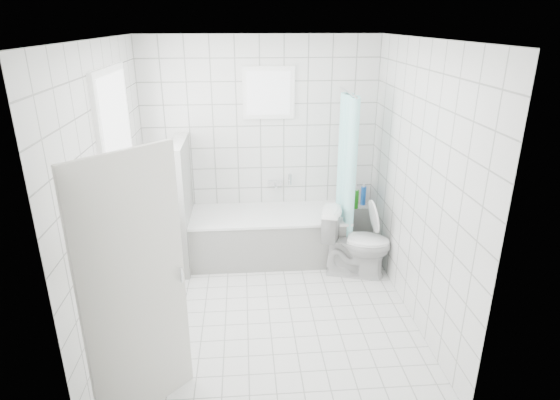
{
  "coord_description": "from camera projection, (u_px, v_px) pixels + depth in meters",
  "views": [
    {
      "loc": [
        -0.2,
        -4.02,
        2.74
      ],
      "look_at": [
        0.14,
        0.35,
        1.05
      ],
      "focal_mm": 30.0,
      "sensor_mm": 36.0,
      "label": 1
    }
  ],
  "objects": [
    {
      "name": "ground",
      "position": [
        269.0,
        309.0,
        4.74
      ],
      "size": [
        3.0,
        3.0,
        0.0
      ],
      "primitive_type": "plane",
      "color": "white",
      "rests_on": "ground"
    },
    {
      "name": "ceiling",
      "position": [
        266.0,
        39.0,
        3.8
      ],
      "size": [
        3.0,
        3.0,
        0.0
      ],
      "primitive_type": "plane",
      "rotation": [
        3.14,
        0.0,
        0.0
      ],
      "color": "white",
      "rests_on": "ground"
    },
    {
      "name": "wall_back",
      "position": [
        261.0,
        147.0,
        5.67
      ],
      "size": [
        2.8,
        0.02,
        2.6
      ],
      "primitive_type": "cube",
      "color": "white",
      "rests_on": "ground"
    },
    {
      "name": "wall_front",
      "position": [
        280.0,
        271.0,
        2.88
      ],
      "size": [
        2.8,
        0.02,
        2.6
      ],
      "primitive_type": "cube",
      "color": "white",
      "rests_on": "ground"
    },
    {
      "name": "wall_left",
      "position": [
        111.0,
        193.0,
        4.17
      ],
      "size": [
        0.02,
        3.0,
        2.6
      ],
      "primitive_type": "cube",
      "color": "white",
      "rests_on": "ground"
    },
    {
      "name": "wall_right",
      "position": [
        417.0,
        185.0,
        4.37
      ],
      "size": [
        0.02,
        3.0,
        2.6
      ],
      "primitive_type": "cube",
      "color": "white",
      "rests_on": "ground"
    },
    {
      "name": "window_left",
      "position": [
        120.0,
        151.0,
        4.34
      ],
      "size": [
        0.01,
        0.9,
        1.4
      ],
      "primitive_type": "cube",
      "color": "white",
      "rests_on": "wall_left"
    },
    {
      "name": "window_back",
      "position": [
        269.0,
        93.0,
        5.4
      ],
      "size": [
        0.5,
        0.01,
        0.5
      ],
      "primitive_type": "cube",
      "color": "white",
      "rests_on": "wall_back"
    },
    {
      "name": "window_sill",
      "position": [
        134.0,
        224.0,
        4.61
      ],
      "size": [
        0.18,
        1.02,
        0.08
      ],
      "primitive_type": "cube",
      "color": "white",
      "rests_on": "wall_left"
    },
    {
      "name": "door",
      "position": [
        136.0,
        293.0,
        3.2
      ],
      "size": [
        0.59,
        0.6,
        2.0
      ],
      "primitive_type": "cube",
      "rotation": [
        0.0,
        0.0,
        -0.78
      ],
      "color": "silver",
      "rests_on": "ground"
    },
    {
      "name": "bathtub",
      "position": [
        269.0,
        235.0,
        5.69
      ],
      "size": [
        1.87,
        0.77,
        0.58
      ],
      "color": "white",
      "rests_on": "ground"
    },
    {
      "name": "partition_wall",
      "position": [
        183.0,
        204.0,
        5.4
      ],
      "size": [
        0.15,
        0.85,
        1.5
      ],
      "primitive_type": "cube",
      "color": "white",
      "rests_on": "ground"
    },
    {
      "name": "tiled_ledge",
      "position": [
        358.0,
        225.0,
        6.01
      ],
      "size": [
        0.4,
        0.24,
        0.55
      ],
      "primitive_type": "cube",
      "color": "white",
      "rests_on": "ground"
    },
    {
      "name": "toilet",
      "position": [
        356.0,
        243.0,
        5.28
      ],
      "size": [
        0.86,
        0.64,
        0.78
      ],
      "primitive_type": "imported",
      "rotation": [
        0.0,
        0.0,
        1.28
      ],
      "color": "white",
      "rests_on": "ground"
    },
    {
      "name": "curtain_rod",
      "position": [
        348.0,
        92.0,
        5.11
      ],
      "size": [
        0.02,
        0.8,
        0.02
      ],
      "primitive_type": "cylinder",
      "rotation": [
        1.57,
        0.0,
        0.0
      ],
      "color": "silver",
      "rests_on": "wall_back"
    },
    {
      "name": "shower_curtain",
      "position": [
        346.0,
        174.0,
        5.31
      ],
      "size": [
        0.14,
        0.48,
        1.78
      ],
      "primitive_type": null,
      "color": "#51EEE4",
      "rests_on": "curtain_rod"
    },
    {
      "name": "tub_faucet",
      "position": [
        275.0,
        183.0,
        5.8
      ],
      "size": [
        0.18,
        0.06,
        0.06
      ],
      "primitive_type": "cube",
      "color": "silver",
      "rests_on": "wall_back"
    },
    {
      "name": "sill_bottles",
      "position": [
        131.0,
        215.0,
        4.45
      ],
      "size": [
        0.16,
        0.7,
        0.27
      ],
      "color": "white",
      "rests_on": "window_sill"
    },
    {
      "name": "ledge_bottles",
      "position": [
        358.0,
        197.0,
        5.86
      ],
      "size": [
        0.18,
        0.19,
        0.24
      ],
      "color": "blue",
      "rests_on": "tiled_ledge"
    }
  ]
}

